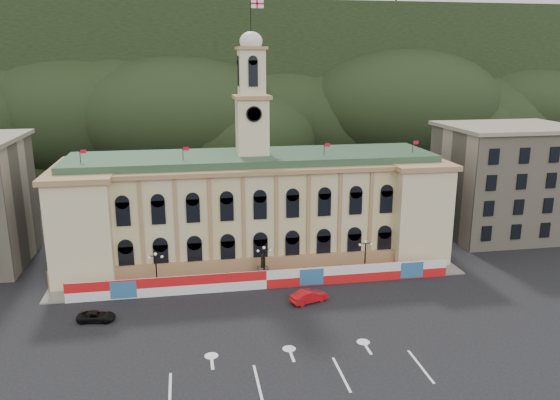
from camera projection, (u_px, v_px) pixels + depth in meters
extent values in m
plane|color=black|center=(288.00, 346.00, 56.83)|extent=(260.00, 260.00, 0.00)
cube|color=black|center=(212.00, 82.00, 175.25)|extent=(230.00, 70.00, 44.00)
cube|color=#595651|center=(335.00, 56.00, 160.09)|extent=(22.00, 8.00, 14.00)
cube|color=#595651|center=(35.00, 71.00, 145.18)|extent=(16.00, 7.00, 10.00)
cube|color=beige|center=(253.00, 211.00, 81.77)|extent=(55.00, 15.00, 14.00)
cube|color=#A67C50|center=(261.00, 266.00, 75.78)|extent=(56.00, 0.80, 2.40)
cube|color=#A67C50|center=(253.00, 163.00, 79.94)|extent=(56.20, 16.20, 0.60)
cube|color=#315137|center=(253.00, 158.00, 79.77)|extent=(53.00, 13.00, 1.20)
cube|color=beige|center=(89.00, 220.00, 76.85)|extent=(8.00, 17.00, 14.00)
cube|color=beige|center=(404.00, 205.00, 84.78)|extent=(8.00, 17.00, 14.00)
cube|color=beige|center=(252.00, 127.00, 78.61)|extent=(4.40, 4.40, 8.00)
cube|color=#A67C50|center=(252.00, 97.00, 77.56)|extent=(5.20, 5.20, 0.50)
cube|color=beige|center=(251.00, 73.00, 76.74)|extent=(3.60, 3.60, 6.50)
cube|color=#A67C50|center=(251.00, 48.00, 75.89)|extent=(4.20, 4.20, 0.40)
cylinder|color=black|center=(254.00, 114.00, 75.92)|extent=(2.20, 0.20, 2.20)
ellipsoid|color=white|center=(251.00, 41.00, 75.66)|extent=(3.20, 3.20, 2.72)
cylinder|color=black|center=(251.00, 17.00, 74.86)|extent=(0.12, 0.12, 5.00)
cube|color=white|center=(257.00, 3.00, 74.56)|extent=(1.80, 0.04, 1.20)
cube|color=red|center=(257.00, 3.00, 74.53)|extent=(1.80, 0.02, 0.22)
cube|color=red|center=(257.00, 3.00, 74.53)|extent=(0.22, 0.02, 1.20)
cube|color=tan|center=(505.00, 182.00, 91.38)|extent=(20.00, 16.00, 18.00)
cube|color=gray|center=(511.00, 127.00, 89.06)|extent=(21.00, 17.00, 0.60)
cube|color=red|center=(266.00, 280.00, 70.81)|extent=(50.00, 0.25, 2.50)
cube|color=#2E689A|center=(123.00, 290.00, 67.64)|extent=(3.20, 0.05, 2.20)
cube|color=#2E689A|center=(312.00, 277.00, 71.69)|extent=(3.20, 0.05, 2.20)
cube|color=#2E689A|center=(412.00, 270.00, 74.06)|extent=(3.20, 0.05, 2.20)
cube|color=slate|center=(263.00, 280.00, 73.73)|extent=(56.00, 5.50, 0.16)
cube|color=#595651|center=(263.00, 274.00, 73.76)|extent=(1.40, 1.40, 1.80)
cylinder|color=black|center=(263.00, 262.00, 73.34)|extent=(0.60, 0.60, 1.60)
sphere|color=black|center=(263.00, 255.00, 73.11)|extent=(0.44, 0.44, 0.44)
cylinder|color=black|center=(157.00, 289.00, 70.63)|extent=(0.44, 0.44, 0.30)
cylinder|color=black|center=(156.00, 273.00, 70.07)|extent=(0.18, 0.18, 4.80)
cube|color=black|center=(155.00, 256.00, 69.49)|extent=(1.60, 0.08, 0.08)
sphere|color=silver|center=(149.00, 257.00, 69.40)|extent=(0.36, 0.36, 0.36)
sphere|color=silver|center=(162.00, 257.00, 69.67)|extent=(0.36, 0.36, 0.36)
sphere|color=silver|center=(155.00, 254.00, 69.43)|extent=(0.40, 0.40, 0.40)
cylinder|color=black|center=(264.00, 282.00, 73.00)|extent=(0.44, 0.44, 0.30)
cylinder|color=black|center=(264.00, 266.00, 72.43)|extent=(0.18, 0.18, 4.80)
cube|color=black|center=(264.00, 249.00, 71.86)|extent=(1.60, 0.08, 0.08)
sphere|color=silver|center=(258.00, 251.00, 71.76)|extent=(0.36, 0.36, 0.36)
sphere|color=silver|center=(270.00, 250.00, 72.03)|extent=(0.36, 0.36, 0.36)
sphere|color=silver|center=(264.00, 248.00, 71.79)|extent=(0.40, 0.40, 0.40)
cylinder|color=black|center=(364.00, 275.00, 75.36)|extent=(0.44, 0.44, 0.30)
cylinder|color=black|center=(365.00, 259.00, 74.80)|extent=(0.18, 0.18, 4.80)
cube|color=black|center=(366.00, 243.00, 74.22)|extent=(1.60, 0.08, 0.08)
sphere|color=silver|center=(360.00, 245.00, 74.12)|extent=(0.36, 0.36, 0.36)
sphere|color=silver|center=(371.00, 244.00, 74.39)|extent=(0.36, 0.36, 0.36)
sphere|color=silver|center=(366.00, 242.00, 74.16)|extent=(0.40, 0.40, 0.40)
imported|color=red|center=(309.00, 296.00, 67.00)|extent=(4.63, 5.80, 1.57)
imported|color=black|center=(96.00, 316.00, 62.15)|extent=(3.08, 4.76, 1.18)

